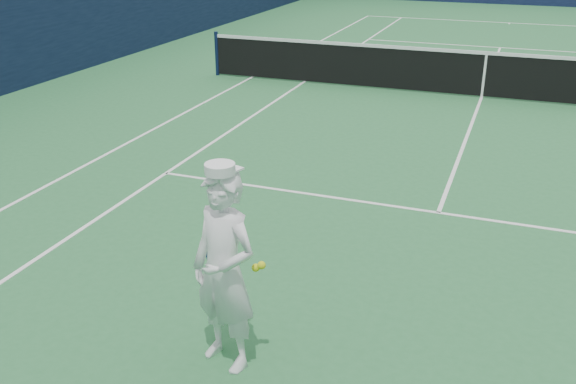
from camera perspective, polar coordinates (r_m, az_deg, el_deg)
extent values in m
plane|color=#296B39|center=(14.76, 16.82, 8.02)|extent=(80.00, 80.00, 0.00)
cube|color=white|center=(26.44, 19.09, 14.02)|extent=(11.03, 0.06, 0.01)
cube|color=white|center=(16.03, -3.30, 10.10)|extent=(0.06, 23.83, 0.01)
cube|color=white|center=(15.54, 1.40, 9.73)|extent=(0.06, 23.77, 0.01)
cube|color=white|center=(21.02, 18.34, 12.09)|extent=(8.23, 0.06, 0.01)
cube|color=white|center=(8.70, 13.22, -1.81)|extent=(8.23, 0.06, 0.01)
cube|color=white|center=(14.76, 16.82, 8.04)|extent=(0.06, 12.80, 0.01)
cube|color=white|center=(26.29, 19.07, 13.98)|extent=(0.06, 0.30, 0.01)
cylinder|color=#141E4C|center=(16.30, -6.35, 12.13)|extent=(0.09, 0.09, 1.07)
cube|color=black|center=(14.65, 17.04, 9.91)|extent=(12.79, 0.02, 0.92)
cube|color=white|center=(14.56, 17.26, 11.71)|extent=(12.79, 0.04, 0.07)
cube|color=white|center=(14.65, 17.03, 9.80)|extent=(0.05, 0.03, 0.94)
imported|color=white|center=(5.35, -5.67, -7.08)|extent=(0.75, 0.61, 1.78)
cylinder|color=white|center=(4.96, -6.08, 2.08)|extent=(0.24, 0.24, 0.08)
cube|color=white|center=(5.06, -5.03, 2.17)|extent=(0.20, 0.15, 0.02)
cylinder|color=navy|center=(5.56, -7.17, -5.56)|extent=(0.06, 0.10, 0.22)
cube|color=#204DB0|center=(5.69, -6.82, -6.90)|extent=(0.03, 0.03, 0.14)
torus|color=#204DB0|center=(5.82, -6.14, -8.46)|extent=(0.31, 0.19, 0.29)
cube|color=beige|center=(5.82, -6.14, -8.46)|extent=(0.21, 0.07, 0.30)
sphere|color=yellow|center=(5.21, -2.88, -6.73)|extent=(0.07, 0.07, 0.07)
sphere|color=yellow|center=(5.18, -2.37, -6.52)|extent=(0.07, 0.07, 0.07)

